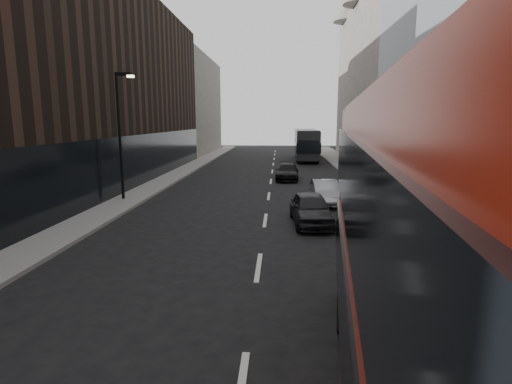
% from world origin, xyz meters
% --- Properties ---
extents(sidewalk_right, '(3.00, 80.00, 0.15)m').
position_xyz_m(sidewalk_right, '(7.50, 25.00, 0.07)').
color(sidewalk_right, slate).
rests_on(sidewalk_right, ground).
extents(sidewalk_left, '(2.00, 80.00, 0.15)m').
position_xyz_m(sidewalk_left, '(-8.00, 25.00, 0.07)').
color(sidewalk_left, slate).
rests_on(sidewalk_left, ground).
extents(building_modern_block, '(5.03, 22.00, 20.00)m').
position_xyz_m(building_modern_block, '(11.47, 21.00, 9.90)').
color(building_modern_block, gray).
rests_on(building_modern_block, ground).
extents(building_victorian, '(6.50, 24.00, 21.00)m').
position_xyz_m(building_victorian, '(11.38, 44.00, 9.66)').
color(building_victorian, '#66605A').
rests_on(building_victorian, ground).
extents(building_left_mid, '(5.00, 24.00, 14.00)m').
position_xyz_m(building_left_mid, '(-11.50, 30.00, 7.00)').
color(building_left_mid, black).
rests_on(building_left_mid, ground).
extents(building_left_far, '(5.00, 20.00, 13.00)m').
position_xyz_m(building_left_far, '(-11.50, 52.00, 6.50)').
color(building_left_far, '#66605A').
rests_on(building_left_far, ground).
extents(street_lamp, '(1.06, 0.22, 7.00)m').
position_xyz_m(street_lamp, '(-8.22, 18.00, 4.18)').
color(street_lamp, black).
rests_on(street_lamp, sidewalk_left).
extents(red_bus, '(4.32, 12.36, 4.90)m').
position_xyz_m(red_bus, '(2.82, 0.22, 2.72)').
color(red_bus, '#B11D0A').
rests_on(red_bus, ground).
extents(grey_bus, '(2.76, 10.94, 3.51)m').
position_xyz_m(grey_bus, '(3.73, 42.80, 1.88)').
color(grey_bus, black).
rests_on(grey_bus, ground).
extents(car_a, '(1.95, 4.24, 1.41)m').
position_xyz_m(car_a, '(2.05, 13.47, 0.70)').
color(car_a, black).
rests_on(car_a, ground).
extents(car_b, '(1.52, 3.97, 1.29)m').
position_xyz_m(car_b, '(3.19, 18.02, 0.64)').
color(car_b, gray).
rests_on(car_b, ground).
extents(car_c, '(1.94, 4.36, 1.24)m').
position_xyz_m(car_c, '(1.26, 27.00, 0.62)').
color(car_c, black).
rests_on(car_c, ground).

